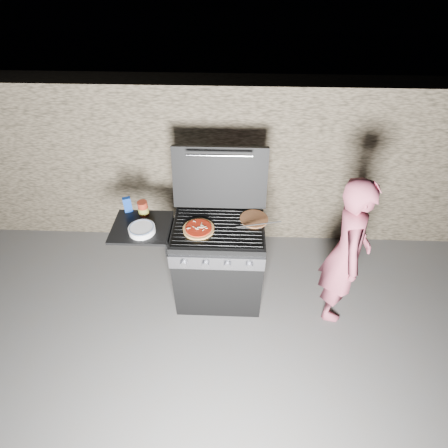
{
  "coord_description": "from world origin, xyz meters",
  "views": [
    {
      "loc": [
        0.14,
        -2.24,
        2.9
      ],
      "look_at": [
        0.05,
        0.0,
        0.95
      ],
      "focal_mm": 28.0,
      "sensor_mm": 36.0,
      "label": 1
    }
  ],
  "objects_px": {
    "pizza_topped": "(199,228)",
    "sauce_jar": "(143,208)",
    "person": "(346,253)",
    "gas_grill": "(192,262)"
  },
  "relations": [
    {
      "from": "pizza_topped",
      "to": "sauce_jar",
      "type": "xyz_separation_m",
      "value": [
        -0.51,
        0.2,
        0.05
      ]
    },
    {
      "from": "person",
      "to": "gas_grill",
      "type": "bearing_deg",
      "value": 94.55
    },
    {
      "from": "pizza_topped",
      "to": "sauce_jar",
      "type": "distance_m",
      "value": 0.55
    },
    {
      "from": "sauce_jar",
      "to": "person",
      "type": "xyz_separation_m",
      "value": [
        1.78,
        -0.27,
        -0.22
      ]
    },
    {
      "from": "gas_grill",
      "to": "person",
      "type": "height_order",
      "value": "person"
    },
    {
      "from": "gas_grill",
      "to": "sauce_jar",
      "type": "height_order",
      "value": "sauce_jar"
    },
    {
      "from": "sauce_jar",
      "to": "gas_grill",
      "type": "bearing_deg",
      "value": -20.57
    },
    {
      "from": "sauce_jar",
      "to": "person",
      "type": "distance_m",
      "value": 1.82
    },
    {
      "from": "pizza_topped",
      "to": "sauce_jar",
      "type": "bearing_deg",
      "value": 158.77
    },
    {
      "from": "pizza_topped",
      "to": "person",
      "type": "relative_size",
      "value": 0.18
    }
  ]
}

